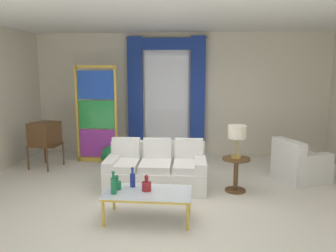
{
  "coord_description": "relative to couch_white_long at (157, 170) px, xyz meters",
  "views": [
    {
      "loc": [
        0.52,
        -5.23,
        2.07
      ],
      "look_at": [
        -0.07,
        0.9,
        1.05
      ],
      "focal_mm": 35.47,
      "sensor_mm": 36.0,
      "label": 1
    }
  ],
  "objects": [
    {
      "name": "vintage_tv",
      "position": [
        -2.55,
        0.98,
        0.42
      ],
      "size": [
        0.62,
        0.68,
        1.35
      ],
      "color": "brown",
      "rests_on": "ground"
    },
    {
      "name": "wall_rear",
      "position": [
        0.24,
        2.57,
        1.2
      ],
      "size": [
        8.0,
        0.12,
        3.0
      ],
      "primitive_type": "cube",
      "color": "beige",
      "rests_on": "ground"
    },
    {
      "name": "armchair_white",
      "position": [
        2.66,
        0.63,
        -0.02
      ],
      "size": [
        1.06,
        1.05,
        0.8
      ],
      "color": "white",
      "rests_on": "ground"
    },
    {
      "name": "bottle_amber_squat",
      "position": [
        -0.4,
        -1.47,
        0.23
      ],
      "size": [
        0.08,
        0.08,
        0.32
      ],
      "color": "#196B3D",
      "rests_on": "coffee_table"
    },
    {
      "name": "table_lamp_brass",
      "position": [
        1.4,
        -0.1,
        0.72
      ],
      "size": [
        0.32,
        0.32,
        0.57
      ],
      "color": "#B29338",
      "rests_on": "round_side_table"
    },
    {
      "name": "bottle_ruby_flask",
      "position": [
        -0.2,
        -1.17,
        0.22
      ],
      "size": [
        0.08,
        0.08,
        0.29
      ],
      "color": "navy",
      "rests_on": "coffee_table"
    },
    {
      "name": "bottle_blue_decanter",
      "position": [
        -0.4,
        -1.3,
        0.18
      ],
      "size": [
        0.12,
        0.12,
        0.21
      ],
      "color": "#196B3D",
      "rests_on": "coffee_table"
    },
    {
      "name": "peacock_figurine",
      "position": [
        -1.23,
        1.24,
        -0.08
      ],
      "size": [
        0.44,
        0.6,
        0.5
      ],
      "color": "beige",
      "rests_on": "ground"
    },
    {
      "name": "curtained_window",
      "position": [
        -0.07,
        2.41,
        1.44
      ],
      "size": [
        2.0,
        0.17,
        2.7
      ],
      "color": "white",
      "rests_on": "ground"
    },
    {
      "name": "couch_white_long",
      "position": [
        0.0,
        0.0,
        0.0
      ],
      "size": [
        1.79,
        0.98,
        0.86
      ],
      "color": "white",
      "rests_on": "ground"
    },
    {
      "name": "ground_plane",
      "position": [
        0.24,
        -0.49,
        -0.3
      ],
      "size": [
        16.0,
        16.0,
        0.0
      ],
      "primitive_type": "plane",
      "color": "silver"
    },
    {
      "name": "coffee_table",
      "position": [
        0.06,
        -1.35,
        0.07
      ],
      "size": [
        1.21,
        0.64,
        0.41
      ],
      "color": "silver",
      "rests_on": "ground"
    },
    {
      "name": "bottle_crystal_tall",
      "position": [
        0.03,
        -1.32,
        0.18
      ],
      "size": [
        0.13,
        0.13,
        0.23
      ],
      "color": "maroon",
      "rests_on": "coffee_table"
    },
    {
      "name": "ceiling_slab",
      "position": [
        0.24,
        0.31,
        2.72
      ],
      "size": [
        8.0,
        7.6,
        0.04
      ],
      "primitive_type": "cube",
      "color": "white"
    },
    {
      "name": "round_side_table",
      "position": [
        1.4,
        -0.1,
        0.05
      ],
      "size": [
        0.48,
        0.48,
        0.59
      ],
      "color": "brown",
      "rests_on": "ground"
    },
    {
      "name": "stained_glass_divider",
      "position": [
        -1.57,
        1.54,
        0.75
      ],
      "size": [
        0.95,
        0.05,
        2.2
      ],
      "color": "gold",
      "rests_on": "ground"
    }
  ]
}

